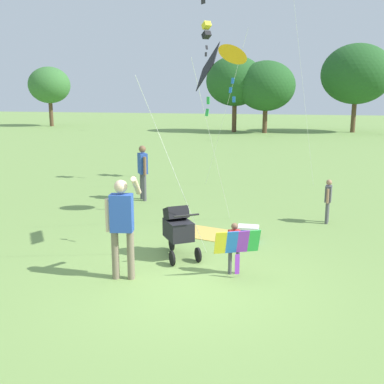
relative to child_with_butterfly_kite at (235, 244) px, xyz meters
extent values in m
plane|color=#75994C|center=(-0.72, -0.46, -0.57)|extent=(120.00, 120.00, 0.00)
cylinder|color=brown|center=(-21.47, 31.90, 0.53)|extent=(0.36, 0.36, 2.20)
ellipsoid|color=#387033|center=(-21.47, 31.90, 3.18)|extent=(3.88, 3.49, 3.30)
cylinder|color=brown|center=(-3.98, 29.43, 0.50)|extent=(0.36, 0.36, 2.15)
ellipsoid|color=#235623|center=(-3.98, 29.43, 3.40)|extent=(4.55, 4.10, 3.87)
cylinder|color=brown|center=(-1.51, 28.99, 0.33)|extent=(0.36, 0.36, 1.81)
ellipsoid|color=#235623|center=(-1.51, 28.99, 3.02)|extent=(4.46, 4.02, 3.79)
cylinder|color=brown|center=(5.26, 31.09, 0.59)|extent=(0.36, 0.36, 2.33)
ellipsoid|color=#235623|center=(5.26, 31.09, 3.93)|extent=(5.42, 4.88, 4.61)
cylinder|color=#4C4C51|center=(0.05, 0.07, -0.34)|extent=(0.07, 0.07, 0.46)
cylinder|color=#4C4C51|center=(-0.09, 0.01, -0.34)|extent=(0.07, 0.07, 0.46)
cube|color=red|center=(-0.02, 0.04, 0.06)|extent=(0.23, 0.20, 0.35)
cylinder|color=brown|center=(0.09, 0.10, 0.04)|extent=(0.05, 0.05, 0.31)
cylinder|color=brown|center=(-0.13, -0.01, 0.04)|extent=(0.05, 0.05, 0.31)
sphere|color=brown|center=(-0.02, 0.04, 0.30)|extent=(0.12, 0.12, 0.12)
cube|color=green|center=(0.33, 0.00, 0.08)|extent=(0.24, 0.22, 0.42)
cube|color=purple|center=(0.14, -0.08, 0.08)|extent=(0.24, 0.22, 0.42)
cube|color=blue|center=(-0.04, -0.16, 0.08)|extent=(0.24, 0.22, 0.42)
cube|color=yellow|center=(-0.22, -0.24, 0.08)|extent=(0.24, 0.22, 0.42)
cube|color=purple|center=(0.06, -0.14, -0.32)|extent=(0.08, 0.04, 0.36)
cylinder|color=#7F705B|center=(-1.98, -0.62, -0.14)|extent=(0.12, 0.12, 0.86)
cylinder|color=#7F705B|center=(-1.72, -0.57, -0.14)|extent=(0.12, 0.12, 0.86)
cube|color=#284CA8|center=(-1.85, -0.60, 0.60)|extent=(0.41, 0.29, 0.64)
cylinder|color=beige|center=(-2.08, -0.63, 0.56)|extent=(0.09, 0.09, 0.57)
cylinder|color=beige|center=(-1.64, -0.42, 1.04)|extent=(0.18, 0.53, 0.40)
sphere|color=beige|center=(-1.85, -0.60, 1.06)|extent=(0.22, 0.22, 0.22)
cylinder|color=black|center=(-1.42, 0.99, -0.43)|extent=(0.19, 0.25, 0.28)
cylinder|color=black|center=(-1.19, 0.18, -0.43)|extent=(0.19, 0.25, 0.28)
cylinder|color=black|center=(-0.76, 0.48, -0.43)|extent=(0.19, 0.25, 0.28)
cube|color=black|center=(-1.19, 0.64, -0.01)|extent=(0.72, 0.78, 0.36)
cube|color=black|center=(-1.26, 0.75, 0.29)|extent=(0.58, 0.58, 0.35)
cylinder|color=black|center=(-0.93, 0.26, 0.39)|extent=(0.42, 0.30, 0.04)
cube|color=black|center=(-0.70, 1.02, 3.06)|extent=(0.40, 0.99, 0.91)
cube|color=green|center=(-0.69, 1.04, 2.44)|extent=(0.07, 0.06, 0.14)
cube|color=green|center=(-0.70, 0.97, 2.22)|extent=(0.09, 0.08, 0.14)
cylinder|color=silver|center=(-1.15, 0.28, 1.14)|extent=(0.91, 1.47, 3.43)
cone|color=#F4A319|center=(-0.61, 3.66, 3.47)|extent=(0.94, 0.89, 0.46)
cube|color=blue|center=(-0.60, 3.64, 2.85)|extent=(0.08, 0.06, 0.14)
cube|color=blue|center=(-0.65, 3.67, 2.63)|extent=(0.09, 0.07, 0.14)
cube|color=blue|center=(-0.56, 3.64, 2.41)|extent=(0.08, 0.05, 0.14)
cylinder|color=silver|center=(-0.88, 2.64, 1.35)|extent=(0.56, 2.05, 3.85)
cylinder|color=silver|center=(1.06, 7.86, 2.87)|extent=(1.10, 1.31, 6.89)
cube|color=yellow|center=(-2.07, 7.88, 4.71)|extent=(0.37, 0.37, 0.27)
cube|color=black|center=(-2.07, 7.88, 4.41)|extent=(0.37, 0.37, 0.27)
cube|color=black|center=(-2.07, 7.91, 4.02)|extent=(0.09, 0.09, 0.14)
cube|color=black|center=(-2.09, 7.89, 3.80)|extent=(0.07, 0.07, 0.14)
cylinder|color=silver|center=(-1.31, 7.12, 1.91)|extent=(1.54, 1.54, 4.97)
cube|color=black|center=(-6.20, 27.69, 9.12)|extent=(0.30, 0.49, 0.54)
cylinder|color=#4C4C51|center=(-3.50, 5.24, -0.17)|extent=(0.12, 0.12, 0.80)
cylinder|color=#4C4C51|center=(-3.35, 5.03, -0.17)|extent=(0.12, 0.12, 0.80)
cube|color=#284CA8|center=(-3.43, 5.14, 0.53)|extent=(0.38, 0.41, 0.60)
cylinder|color=brown|center=(-3.55, 5.31, 0.49)|extent=(0.09, 0.09, 0.53)
cylinder|color=brown|center=(-3.30, 4.96, 0.49)|extent=(0.09, 0.09, 0.53)
sphere|color=brown|center=(-3.43, 5.14, 0.95)|extent=(0.21, 0.21, 0.21)
cylinder|color=#4C4C51|center=(1.77, 3.69, -0.30)|extent=(0.08, 0.08, 0.54)
cylinder|color=#4C4C51|center=(1.79, 3.86, -0.30)|extent=(0.08, 0.08, 0.54)
cube|color=#4C4C56|center=(1.78, 3.78, 0.16)|extent=(0.18, 0.25, 0.40)
cylinder|color=#A37556|center=(1.76, 3.63, 0.14)|extent=(0.06, 0.06, 0.36)
cylinder|color=#A37556|center=(1.80, 3.92, 0.14)|extent=(0.06, 0.06, 0.36)
sphere|color=#A37556|center=(1.78, 3.78, 0.45)|extent=(0.14, 0.14, 0.14)
cube|color=gold|center=(-0.91, 2.25, -0.56)|extent=(1.77, 1.32, 0.02)
cube|color=#2D5BB7|center=(0.03, 1.90, -0.42)|extent=(0.44, 0.32, 0.30)
cube|color=white|center=(0.03, 1.90, -0.25)|extent=(0.45, 0.33, 0.05)
camera|label=1|loc=(0.96, -7.65, 2.60)|focal=43.19mm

